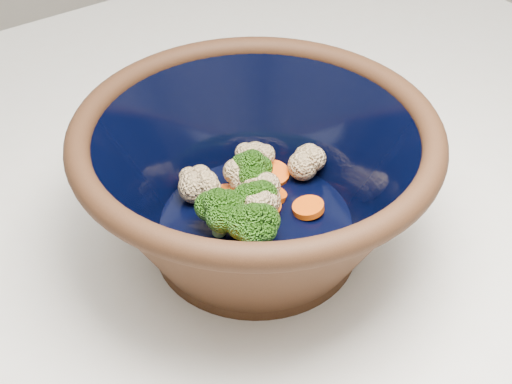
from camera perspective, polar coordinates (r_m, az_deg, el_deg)
mixing_bowl at (r=0.60m, az=-0.00°, el=0.94°), size 0.31×0.31×0.13m
vegetable_pile at (r=0.62m, az=-0.64°, el=-0.20°), size 0.15×0.12×0.05m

